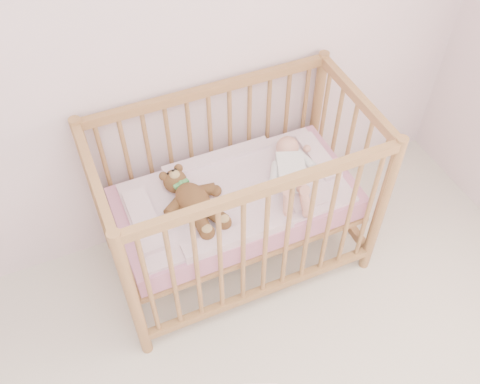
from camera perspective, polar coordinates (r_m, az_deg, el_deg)
wall_back at (r=2.41m, az=-14.84°, el=15.77°), size 4.00×0.02×2.70m
crib at (r=2.76m, az=-0.41°, el=-0.91°), size 1.36×0.76×1.00m
mattress at (r=2.77m, az=-0.41°, el=-1.11°), size 1.22×0.62×0.13m
blanket at (r=2.72m, az=-0.42°, el=-0.10°), size 1.10×0.58×0.06m
baby at (r=2.74m, az=5.48°, el=2.51°), size 0.43×0.60×0.13m
teddy_bear at (r=2.59m, az=-5.03°, el=-0.73°), size 0.44×0.54×0.13m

